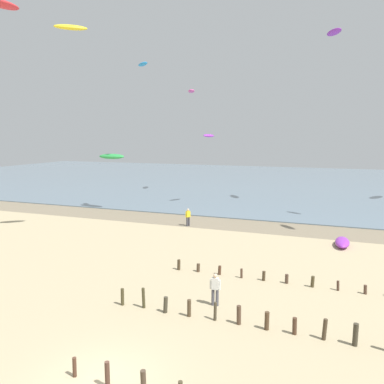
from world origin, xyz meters
name	(u,v)px	position (x,y,z in m)	size (l,w,h in m)	color
ground_plane	(100,384)	(0.00, 0.00, 0.00)	(160.00, 160.00, 0.00)	tan
wet_sand_strip	(252,226)	(0.00, 25.75, 0.00)	(120.00, 5.15, 0.01)	#84755B
sea	(293,182)	(0.00, 63.32, 0.05)	(160.00, 70.00, 0.10)	slate
groyne_mid	(263,320)	(4.65, 5.96, 0.45)	(13.75, 0.34, 1.06)	#443C25
groyne_far	(299,280)	(5.70, 11.91, 0.30)	(16.93, 0.35, 0.69)	#413422
person_nearest_camera	(188,217)	(-5.81, 23.66, 0.92)	(0.39, 0.48, 1.71)	#383842
person_mid_beach	(215,288)	(1.89, 7.56, 0.92)	(0.57, 0.26, 1.71)	#4C4C56
grounded_kite	(342,242)	(8.14, 21.53, 0.30)	(2.98, 1.07, 0.60)	purple
kite_aloft_3	(143,64)	(-12.21, 27.12, 16.12)	(2.19, 0.70, 0.35)	#2384D1
kite_aloft_4	(71,27)	(-12.92, 16.26, 17.19)	(2.61, 0.84, 0.42)	yellow
kite_aloft_5	(191,91)	(-13.18, 44.18, 15.16)	(2.86, 0.92, 0.46)	#E54C99
kite_aloft_6	(334,32)	(6.36, 39.09, 20.51)	(3.04, 0.97, 0.49)	purple
kite_aloft_7	(1,4)	(-20.36, 16.70, 19.92)	(3.43, 1.10, 0.55)	red
kite_aloft_8	(112,156)	(-16.98, 28.11, 6.31)	(3.52, 1.13, 0.56)	green
kite_aloft_10	(209,136)	(-7.63, 35.55, 8.68)	(2.03, 0.65, 0.33)	purple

